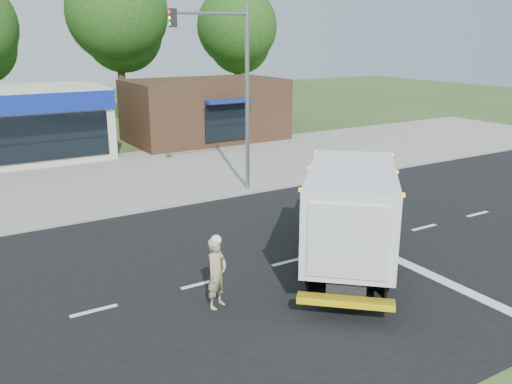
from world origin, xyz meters
The scene contains 10 objects.
ground centered at (0.00, 0.00, 0.00)m, with size 120.00×120.00×0.00m, color #385123.
road_asphalt centered at (0.00, 0.00, 0.00)m, with size 60.00×14.00×0.02m, color black.
sidewalk centered at (0.00, 8.20, 0.06)m, with size 60.00×2.40×0.12m, color gray.
parking_apron centered at (0.00, 14.00, 0.01)m, with size 60.00×9.00×0.02m, color gray.
lane_markings centered at (1.35, -1.35, 0.02)m, with size 55.20×7.00×0.01m.
ems_box_truck centered at (1.41, -1.14, 1.86)m, with size 6.52×6.91×3.23m.
emergency_worker centered at (-3.20, -1.40, 0.96)m, with size 0.81×0.71×1.97m.
brown_storefront centered at (7.00, 19.98, 2.00)m, with size 10.00×6.70×4.00m.
traffic_signal_pole centered at (2.35, 7.60, 4.92)m, with size 3.51×0.25×8.00m.
background_trees centered at (-0.85, 28.16, 7.38)m, with size 36.77×7.39×12.10m.
Camera 1 is at (-8.90, -12.71, 6.72)m, focal length 38.00 mm.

